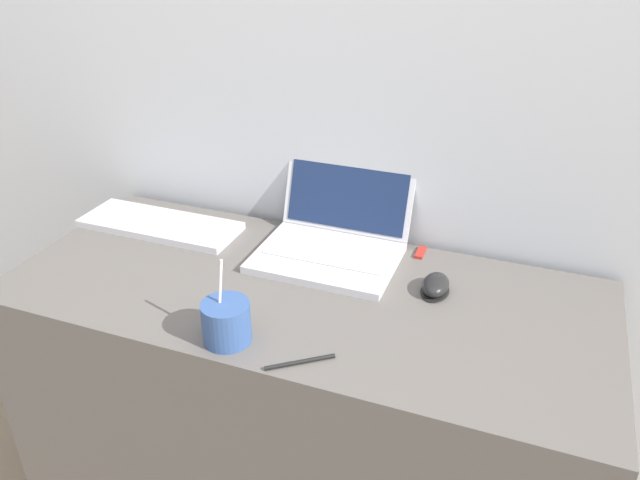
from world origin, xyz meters
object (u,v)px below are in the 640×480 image
object	(u,v)px
laptop	(334,234)
drink_cup	(226,321)
usb_stick	(421,252)
computer_mouse	(435,286)
external_keyboard	(160,225)
pen	(300,362)

from	to	relation	value
laptop	drink_cup	distance (m)	0.45
usb_stick	computer_mouse	bearing A→B (deg)	-66.53
computer_mouse	usb_stick	xyz separation A→B (m)	(-0.07, 0.17, -0.01)
external_keyboard	usb_stick	distance (m)	0.73
laptop	drink_cup	xyz separation A→B (m)	(-0.08, -0.44, -0.00)
external_keyboard	usb_stick	xyz separation A→B (m)	(0.72, 0.12, -0.01)
drink_cup	usb_stick	distance (m)	0.59
drink_cup	external_keyboard	xyz separation A→B (m)	(-0.43, 0.39, -0.04)
computer_mouse	external_keyboard	bearing A→B (deg)	176.33
external_keyboard	pen	xyz separation A→B (m)	(0.60, -0.41, -0.01)
computer_mouse	drink_cup	bearing A→B (deg)	-137.65
drink_cup	pen	size ratio (longest dim) A/B	1.54
computer_mouse	external_keyboard	xyz separation A→B (m)	(-0.80, 0.05, -0.01)
laptop	computer_mouse	bearing A→B (deg)	-19.15
usb_stick	pen	world-z (taller)	pen
pen	computer_mouse	bearing A→B (deg)	60.93
pen	external_keyboard	bearing A→B (deg)	145.81
laptop	pen	distance (m)	0.47
usb_stick	pen	size ratio (longest dim) A/B	0.50
external_keyboard	pen	distance (m)	0.72
drink_cup	computer_mouse	distance (m)	0.50
drink_cup	pen	distance (m)	0.18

